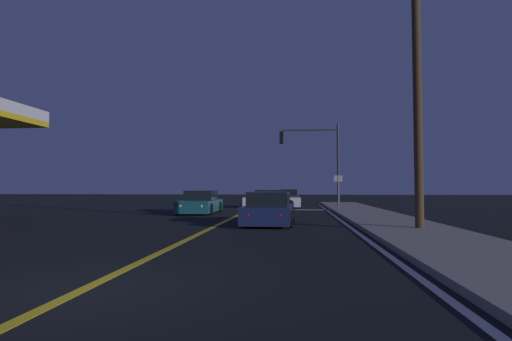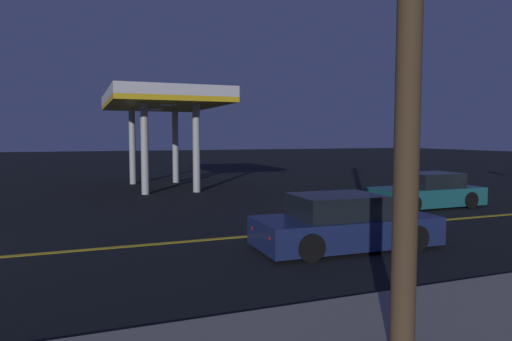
{
  "view_description": "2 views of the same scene",
  "coord_description": "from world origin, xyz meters",
  "views": [
    {
      "loc": [
        3.16,
        -5.81,
        1.53
      ],
      "look_at": [
        0.82,
        17.74,
        2.53
      ],
      "focal_mm": 28.02,
      "sensor_mm": 36.0,
      "label": 1
    },
    {
      "loc": [
        11.78,
        4.76,
        2.76
      ],
      "look_at": [
        -0.64,
        9.59,
        1.77
      ],
      "focal_mm": 32.36,
      "sensor_mm": 36.0,
      "label": 2
    }
  ],
  "objects": [
    {
      "name": "car_parked_curb_teal",
      "position": [
        -2.47,
        17.48,
        0.58
      ],
      "size": [
        2.02,
        4.47,
        1.34
      ],
      "rotation": [
        0.0,
        0.0,
        3.15
      ],
      "color": "#195960",
      "rests_on": "ground"
    },
    {
      "name": "car_distant_tail_navy",
      "position": [
        2.07,
        10.86,
        0.58
      ],
      "size": [
        2.09,
        4.59,
        1.34
      ],
      "rotation": [
        0.0,
        0.0,
        -0.03
      ],
      "color": "navy",
      "rests_on": "ground"
    },
    {
      "name": "lane_line_edge_right",
      "position": [
        5.22,
        11.54,
        0.01
      ],
      "size": [
        0.16,
        39.24,
        0.01
      ],
      "primitive_type": "cube",
      "color": "silver",
      "rests_on": "ground"
    },
    {
      "name": "lane_line_center",
      "position": [
        0.0,
        11.54,
        0.01
      ],
      "size": [
        0.2,
        39.24,
        0.01
      ],
      "primitive_type": "cube",
      "color": "gold",
      "rests_on": "ground"
    },
    {
      "name": "gas_station_canopy",
      "position": [
        -13.09,
        9.02,
        4.56
      ],
      "size": [
        9.39,
        5.57,
        5.07
      ],
      "color": "silver",
      "rests_on": "ground"
    }
  ]
}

